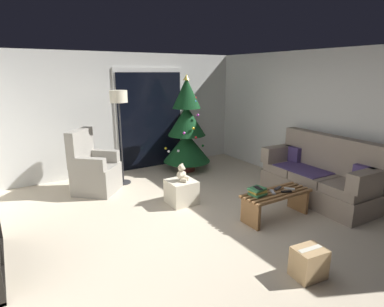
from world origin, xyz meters
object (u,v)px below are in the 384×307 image
(remote_white, at_px, (289,189))
(floor_lamp, at_px, (119,106))
(remote_graphite, at_px, (278,188))
(christmas_tree, at_px, (187,130))
(book_stack, at_px, (257,191))
(teddy_bear_cream, at_px, (182,174))
(armchair, at_px, (93,170))
(cardboard_box_taped_mid_floor, at_px, (309,263))
(cell_phone, at_px, (258,188))
(remote_silver, at_px, (273,192))
(ottoman, at_px, (181,192))
(coffee_table, at_px, (276,201))
(remote_black, at_px, (286,192))
(couch, at_px, (319,177))

(remote_white, height_order, floor_lamp, floor_lamp)
(remote_graphite, xyz_separation_m, christmas_tree, (-0.06, 2.59, 0.50))
(book_stack, bearing_deg, teddy_bear_cream, 118.66)
(armchair, relative_size, cardboard_box_taped_mid_floor, 3.17)
(cell_phone, bearing_deg, book_stack, 126.57)
(book_stack, xyz_separation_m, floor_lamp, (-1.11, 2.55, 1.05))
(remote_silver, distance_m, ottoman, 1.48)
(remote_white, height_order, armchair, armchair)
(remote_graphite, relative_size, ottoman, 0.35)
(christmas_tree, height_order, teddy_bear_cream, christmas_tree)
(remote_white, bearing_deg, coffee_table, 135.73)
(teddy_bear_cream, bearing_deg, remote_graphite, -47.14)
(remote_graphite, height_order, floor_lamp, floor_lamp)
(remote_black, distance_m, cardboard_box_taped_mid_floor, 1.42)
(coffee_table, relative_size, remote_white, 7.05)
(teddy_bear_cream, bearing_deg, couch, -27.33)
(coffee_table, distance_m, armchair, 3.19)
(armchair, bearing_deg, remote_graphite, -48.47)
(book_stack, bearing_deg, armchair, 125.34)
(couch, distance_m, ottoman, 2.33)
(remote_graphite, xyz_separation_m, book_stack, (-0.42, -0.01, 0.04))
(remote_graphite, xyz_separation_m, cell_phone, (-0.42, -0.01, 0.09))
(remote_black, height_order, remote_graphite, same)
(remote_graphite, relative_size, book_stack, 0.64)
(remote_white, xyz_separation_m, teddy_bear_cream, (-1.16, 1.21, 0.10))
(remote_white, relative_size, cell_phone, 1.08)
(coffee_table, bearing_deg, armchair, 129.02)
(coffee_table, relative_size, remote_silver, 7.05)
(ottoman, bearing_deg, armchair, 130.37)
(couch, height_order, remote_black, couch)
(christmas_tree, height_order, armchair, christmas_tree)
(book_stack, height_order, floor_lamp, floor_lamp)
(floor_lamp, distance_m, ottoman, 2.00)
(ottoman, bearing_deg, remote_silver, -54.20)
(armchair, xyz_separation_m, teddy_bear_cream, (1.09, -1.28, 0.11))
(remote_white, xyz_separation_m, cardboard_box_taped_mid_floor, (-0.98, -1.16, -0.25))
(remote_white, bearing_deg, remote_silver, 134.18)
(remote_black, xyz_separation_m, armchair, (-2.12, 2.55, -0.01))
(floor_lamp, bearing_deg, remote_black, -60.43)
(book_stack, distance_m, cell_phone, 0.05)
(floor_lamp, bearing_deg, cell_phone, -66.48)
(christmas_tree, bearing_deg, couch, -66.87)
(remote_silver, xyz_separation_m, ottoman, (-0.85, 1.18, -0.22))
(remote_silver, height_order, floor_lamp, floor_lamp)
(remote_white, height_order, cardboard_box_taped_mid_floor, remote_white)
(couch, xyz_separation_m, remote_silver, (-1.21, -0.11, 0.02))
(remote_silver, relative_size, ottoman, 0.35)
(floor_lamp, bearing_deg, couch, -44.34)
(floor_lamp, height_order, ottoman, floor_lamp)
(christmas_tree, bearing_deg, remote_graphite, -88.71)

